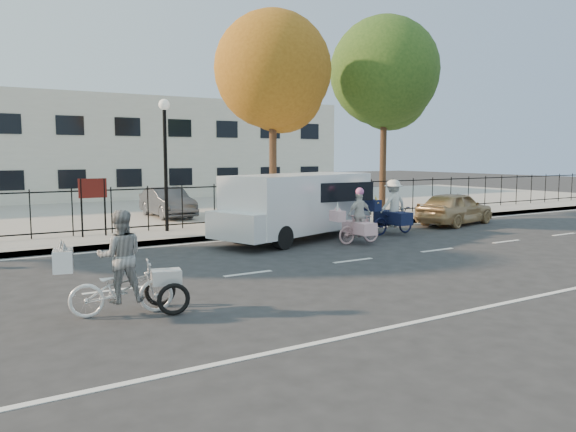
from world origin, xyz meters
TOP-DOWN VIEW (x-y plane):
  - ground at (0.00, 0.00)m, footprint 120.00×120.00m
  - road_markings at (0.00, 0.00)m, footprint 60.00×9.52m
  - curb at (0.00, 5.05)m, footprint 60.00×0.10m
  - sidewalk at (0.00, 6.10)m, footprint 60.00×2.20m
  - parking_lot at (0.00, 15.00)m, footprint 60.00×15.60m
  - iron_fence at (0.00, 7.20)m, footprint 58.00×0.06m
  - building at (0.00, 25.00)m, footprint 34.00×10.00m
  - lamppost at (0.50, 6.80)m, footprint 0.36×0.36m
  - street_sign at (-1.85, 6.80)m, footprint 0.85×0.06m
  - zebra_trike at (-3.31, -1.79)m, footprint 2.07×1.08m
  - unicorn_bike at (4.84, 2.09)m, footprint 1.68×1.17m
  - bull_bike at (7.08, 3.08)m, footprint 1.98×1.36m
  - white_van at (3.72, 3.80)m, footprint 6.27×3.58m
  - gold_sedan at (10.91, 3.80)m, footprint 4.00×2.28m
  - lot_car_c at (1.96, 10.87)m, footprint 1.27×3.65m
  - lot_car_d at (8.44, 10.41)m, footprint 2.26×4.08m
  - tree_mid at (5.01, 7.36)m, footprint 4.36×4.36m
  - tree_east at (10.60, 7.54)m, footprint 4.65×4.65m

SIDE VIEW (x-z plane):
  - ground at x=0.00m, z-range 0.00..0.00m
  - road_markings at x=0.00m, z-range 0.00..0.01m
  - curb at x=0.00m, z-range 0.00..0.15m
  - sidewalk at x=0.00m, z-range 0.00..0.15m
  - parking_lot at x=0.00m, z-range 0.00..0.15m
  - unicorn_bike at x=4.84m, z-range -0.22..1.48m
  - gold_sedan at x=10.91m, z-range 0.00..1.28m
  - zebra_trike at x=-3.31m, z-range -0.20..1.57m
  - bull_bike at x=7.08m, z-range -0.19..1.66m
  - lot_car_c at x=1.96m, z-range 0.15..1.35m
  - lot_car_d at x=8.44m, z-range 0.15..1.46m
  - iron_fence at x=0.00m, z-range 0.15..1.65m
  - white_van at x=3.72m, z-range 0.11..2.17m
  - street_sign at x=-1.85m, z-range 0.52..2.32m
  - building at x=0.00m, z-range 0.00..6.00m
  - lamppost at x=0.50m, z-range 0.95..5.28m
  - tree_mid at x=5.01m, z-range 1.60..9.59m
  - tree_east at x=10.60m, z-range 1.71..10.23m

